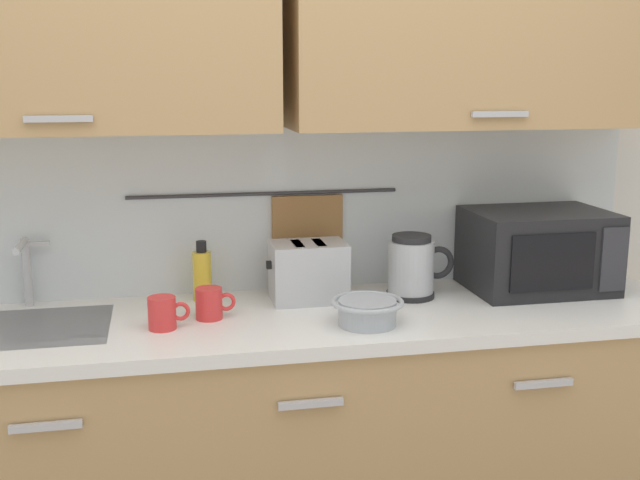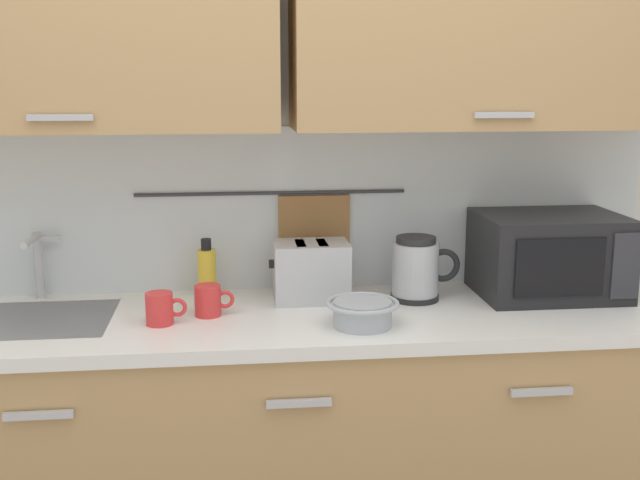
{
  "view_description": "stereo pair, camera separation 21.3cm",
  "coord_description": "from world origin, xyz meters",
  "px_view_note": "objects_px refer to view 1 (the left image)",
  "views": [
    {
      "loc": [
        -0.37,
        -1.94,
        1.62
      ],
      "look_at": [
        0.1,
        0.33,
        1.12
      ],
      "focal_mm": 43.52,
      "sensor_mm": 36.0,
      "label": 1
    },
    {
      "loc": [
        -0.16,
        -1.98,
        1.62
      ],
      "look_at": [
        0.1,
        0.33,
        1.12
      ],
      "focal_mm": 43.52,
      "sensor_mm": 36.0,
      "label": 2
    }
  ],
  "objects_px": {
    "microwave": "(538,250)",
    "mixing_bowl": "(367,310)",
    "electric_kettle": "(412,267)",
    "toaster": "(308,271)",
    "mug_by_kettle": "(163,313)",
    "mug_near_sink": "(210,303)",
    "dish_soap_bottle": "(202,274)"
  },
  "relations": [
    {
      "from": "mug_by_kettle",
      "to": "toaster",
      "type": "bearing_deg",
      "value": 23.59
    },
    {
      "from": "microwave",
      "to": "electric_kettle",
      "type": "distance_m",
      "value": 0.45
    },
    {
      "from": "microwave",
      "to": "electric_kettle",
      "type": "xyz_separation_m",
      "value": [
        -0.45,
        -0.01,
        -0.03
      ]
    },
    {
      "from": "microwave",
      "to": "toaster",
      "type": "relative_size",
      "value": 1.8
    },
    {
      "from": "microwave",
      "to": "mixing_bowl",
      "type": "distance_m",
      "value": 0.72
    },
    {
      "from": "mixing_bowl",
      "to": "toaster",
      "type": "relative_size",
      "value": 0.84
    },
    {
      "from": "electric_kettle",
      "to": "mixing_bowl",
      "type": "distance_m",
      "value": 0.34
    },
    {
      "from": "microwave",
      "to": "toaster",
      "type": "bearing_deg",
      "value": 178.16
    },
    {
      "from": "dish_soap_bottle",
      "to": "mug_by_kettle",
      "type": "relative_size",
      "value": 1.63
    },
    {
      "from": "toaster",
      "to": "electric_kettle",
      "type": "bearing_deg",
      "value": -5.52
    },
    {
      "from": "mixing_bowl",
      "to": "mug_by_kettle",
      "type": "height_order",
      "value": "mug_by_kettle"
    },
    {
      "from": "microwave",
      "to": "mug_near_sink",
      "type": "distance_m",
      "value": 1.12
    },
    {
      "from": "electric_kettle",
      "to": "mug_by_kettle",
      "type": "distance_m",
      "value": 0.82
    },
    {
      "from": "dish_soap_bottle",
      "to": "toaster",
      "type": "relative_size",
      "value": 0.77
    },
    {
      "from": "mixing_bowl",
      "to": "mug_by_kettle",
      "type": "relative_size",
      "value": 1.78
    },
    {
      "from": "dish_soap_bottle",
      "to": "toaster",
      "type": "height_order",
      "value": "dish_soap_bottle"
    },
    {
      "from": "dish_soap_bottle",
      "to": "mug_near_sink",
      "type": "distance_m",
      "value": 0.21
    },
    {
      "from": "microwave",
      "to": "mug_by_kettle",
      "type": "relative_size",
      "value": 3.83
    },
    {
      "from": "microwave",
      "to": "mixing_bowl",
      "type": "bearing_deg",
      "value": -158.62
    },
    {
      "from": "dish_soap_bottle",
      "to": "electric_kettle",
      "type": "bearing_deg",
      "value": -8.51
    },
    {
      "from": "mug_near_sink",
      "to": "mixing_bowl",
      "type": "xyz_separation_m",
      "value": [
        0.45,
        -0.15,
        -0.0
      ]
    },
    {
      "from": "electric_kettle",
      "to": "mug_by_kettle",
      "type": "height_order",
      "value": "electric_kettle"
    },
    {
      "from": "toaster",
      "to": "mug_by_kettle",
      "type": "xyz_separation_m",
      "value": [
        -0.46,
        -0.2,
        -0.05
      ]
    },
    {
      "from": "dish_soap_bottle",
      "to": "mixing_bowl",
      "type": "relative_size",
      "value": 0.92
    },
    {
      "from": "mixing_bowl",
      "to": "electric_kettle",
      "type": "bearing_deg",
      "value": 49.05
    },
    {
      "from": "dish_soap_bottle",
      "to": "mug_by_kettle",
      "type": "distance_m",
      "value": 0.3
    },
    {
      "from": "electric_kettle",
      "to": "dish_soap_bottle",
      "type": "relative_size",
      "value": 1.16
    },
    {
      "from": "mug_by_kettle",
      "to": "electric_kettle",
      "type": "bearing_deg",
      "value": 11.92
    },
    {
      "from": "electric_kettle",
      "to": "mug_near_sink",
      "type": "xyz_separation_m",
      "value": [
        -0.66,
        -0.1,
        -0.05
      ]
    },
    {
      "from": "dish_soap_bottle",
      "to": "microwave",
      "type": "bearing_deg",
      "value": -4.76
    },
    {
      "from": "dish_soap_bottle",
      "to": "mug_by_kettle",
      "type": "xyz_separation_m",
      "value": [
        -0.13,
        -0.27,
        -0.04
      ]
    },
    {
      "from": "microwave",
      "to": "mixing_bowl",
      "type": "xyz_separation_m",
      "value": [
        -0.67,
        -0.26,
        -0.09
      ]
    }
  ]
}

